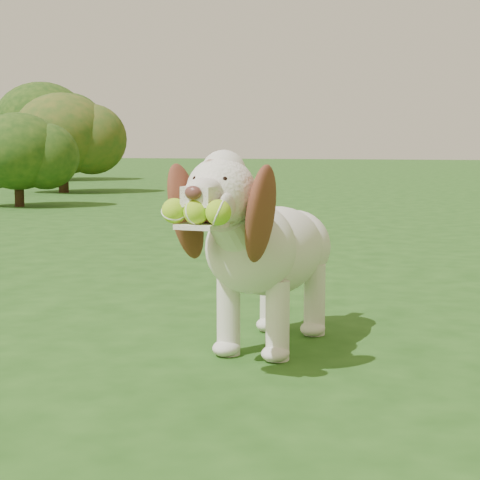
% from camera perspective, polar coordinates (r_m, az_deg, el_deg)
% --- Properties ---
extents(ground, '(80.00, 80.00, 0.00)m').
position_cam_1_polar(ground, '(2.62, 2.14, -10.28)').
color(ground, '#1F4915').
rests_on(ground, ground).
extents(dog, '(0.45, 1.16, 0.75)m').
position_cam_1_polar(dog, '(2.98, 1.78, -0.31)').
color(dog, white).
rests_on(dog, ground).
extents(shrub_a, '(1.13, 1.13, 1.17)m').
position_cam_1_polar(shrub_a, '(10.35, -15.51, 6.09)').
color(shrub_a, '#382314').
rests_on(shrub_a, ground).
extents(shrub_e, '(1.54, 1.54, 1.59)m').
position_cam_1_polar(shrub_e, '(13.22, -12.52, 7.37)').
color(shrub_e, '#382314').
rests_on(shrub_e, ground).
extents(shrub_g, '(2.04, 2.04, 2.11)m').
position_cam_1_polar(shrub_g, '(17.97, -13.90, 8.11)').
color(shrub_g, '#382314').
rests_on(shrub_g, ground).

